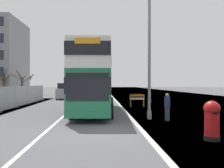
% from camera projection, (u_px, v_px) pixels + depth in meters
% --- Properties ---
extents(ground, '(140.00, 280.00, 0.10)m').
position_uv_depth(ground, '(109.00, 134.00, 10.66)').
color(ground, '#4C4C4F').
extents(double_decker_bus, '(3.17, 11.72, 4.84)m').
position_uv_depth(double_decker_bus, '(95.00, 79.00, 18.32)').
color(double_decker_bus, '#1E6B47').
rests_on(double_decker_bus, ground).
extents(lamppost_foreground, '(0.29, 0.70, 9.47)m').
position_uv_depth(lamppost_foreground, '(149.00, 48.00, 14.68)').
color(lamppost_foreground, gray).
rests_on(lamppost_foreground, ground).
extents(red_pillar_postbox, '(0.63, 0.63, 1.56)m').
position_uv_depth(red_pillar_postbox, '(212.00, 119.00, 9.17)').
color(red_pillar_postbox, black).
rests_on(red_pillar_postbox, ground).
extents(roadworks_barrier, '(1.46, 0.53, 1.18)m').
position_uv_depth(roadworks_barrier, '(137.00, 99.00, 22.67)').
color(roadworks_barrier, orange).
rests_on(roadworks_barrier, ground).
extents(construction_site_fence, '(0.44, 17.20, 2.03)m').
position_uv_depth(construction_site_fence, '(21.00, 96.00, 23.19)').
color(construction_site_fence, '#A8AAAD').
rests_on(construction_site_fence, ground).
extents(car_oncoming_near, '(2.04, 4.58, 2.30)m').
position_uv_depth(car_oncoming_near, '(65.00, 92.00, 33.80)').
color(car_oncoming_near, gray).
rests_on(car_oncoming_near, ground).
extents(car_receding_mid, '(2.03, 4.41, 2.01)m').
position_uv_depth(car_receding_mid, '(66.00, 91.00, 40.12)').
color(car_receding_mid, gray).
rests_on(car_receding_mid, ground).
extents(bare_tree_far_verge_near, '(2.66, 2.74, 5.09)m').
position_uv_depth(bare_tree_far_verge_near, '(4.00, 82.00, 41.67)').
color(bare_tree_far_verge_near, '#4C3D2D').
rests_on(bare_tree_far_verge_near, ground).
extents(bare_tree_far_verge_mid, '(3.50, 2.88, 4.68)m').
position_uv_depth(bare_tree_far_verge_mid, '(22.00, 84.00, 42.41)').
color(bare_tree_far_verge_mid, '#4C3D2D').
rests_on(bare_tree_far_verge_mid, ground).
extents(bare_tree_far_verge_far, '(3.06, 2.88, 5.04)m').
position_uv_depth(bare_tree_far_verge_far, '(28.00, 82.00, 54.64)').
color(bare_tree_far_verge_far, '#4C3D2D').
rests_on(bare_tree_far_verge_far, ground).
extents(pedestrian_at_kerb, '(0.34, 0.34, 1.64)m').
position_uv_depth(pedestrian_at_kerb, '(167.00, 107.00, 14.05)').
color(pedestrian_at_kerb, '#2D3342').
rests_on(pedestrian_at_kerb, ground).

